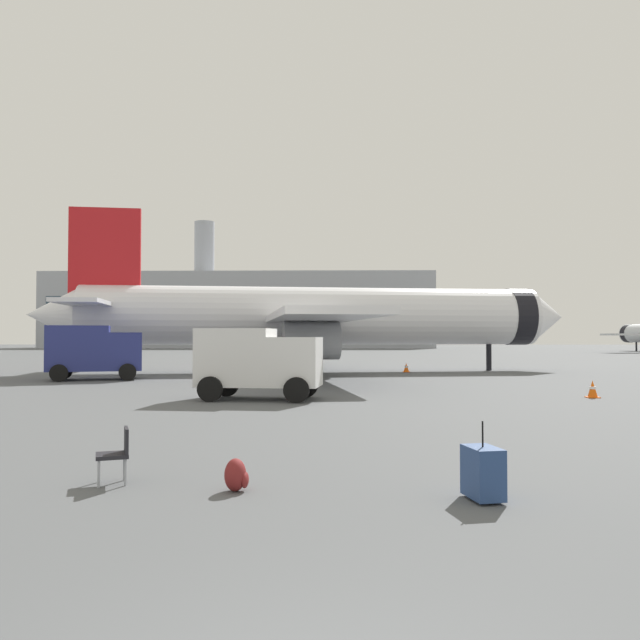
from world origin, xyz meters
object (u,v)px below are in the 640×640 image
(cargo_van, at_px, (258,360))
(safety_cone_outer, at_px, (593,389))
(gate_chair, at_px, (117,451))
(safety_cone_far, at_px, (67,368))
(service_truck, at_px, (94,350))
(safety_cone_mid, at_px, (243,365))
(rolling_suitcase, at_px, (483,472))
(airplane_at_gate, at_px, (312,317))
(safety_cone_near, at_px, (406,368))
(traveller_backpack, at_px, (236,475))

(cargo_van, relative_size, safety_cone_outer, 7.02)
(gate_chair, bearing_deg, safety_cone_far, 114.13)
(service_truck, xyz_separation_m, safety_cone_mid, (6.46, 11.29, -1.28))
(rolling_suitcase, bearing_deg, safety_cone_far, 121.29)
(service_truck, relative_size, cargo_van, 1.14)
(safety_cone_outer, distance_m, rolling_suitcase, 16.97)
(airplane_at_gate, distance_m, service_truck, 14.21)
(safety_cone_far, height_order, safety_cone_outer, safety_cone_far)
(safety_cone_near, bearing_deg, traveller_backpack, -101.08)
(airplane_at_gate, height_order, safety_cone_near, airplane_at_gate)
(service_truck, bearing_deg, rolling_suitcase, -59.07)
(safety_cone_mid, relative_size, traveller_backpack, 1.38)
(safety_cone_outer, bearing_deg, gate_chair, -132.79)
(cargo_van, bearing_deg, rolling_suitcase, -71.33)
(safety_cone_near, relative_size, traveller_backpack, 1.24)
(safety_cone_outer, relative_size, traveller_backpack, 1.36)
(airplane_at_gate, bearing_deg, service_truck, -144.60)
(safety_cone_near, relative_size, gate_chair, 0.69)
(airplane_at_gate, distance_m, traveller_backpack, 32.60)
(safety_cone_mid, height_order, rolling_suitcase, rolling_suitcase)
(safety_cone_near, height_order, rolling_suitcase, rolling_suitcase)
(safety_cone_outer, bearing_deg, service_truck, 156.88)
(cargo_van, bearing_deg, safety_cone_mid, 99.29)
(safety_cone_mid, relative_size, safety_cone_outer, 1.01)
(cargo_van, bearing_deg, airplane_at_gate, 85.63)
(safety_cone_far, xyz_separation_m, rolling_suitcase, (19.11, -31.45, 0.05))
(service_truck, xyz_separation_m, traveller_backpack, (11.32, -24.28, -1.37))
(service_truck, xyz_separation_m, cargo_van, (10.03, -10.55, -0.16))
(gate_chair, bearing_deg, service_truck, 111.51)
(safety_cone_far, xyz_separation_m, traveller_backpack, (15.60, -30.98, -0.10))
(airplane_at_gate, relative_size, cargo_van, 7.76)
(service_truck, xyz_separation_m, safety_cone_outer, (22.54, -9.62, -1.28))
(safety_cone_mid, relative_size, safety_cone_far, 0.97)
(safety_cone_far, distance_m, rolling_suitcase, 36.80)
(safety_cone_far, relative_size, gate_chair, 0.79)
(traveller_backpack, distance_m, gate_chair, 1.99)
(cargo_van, xyz_separation_m, traveller_backpack, (1.29, -13.73, -1.22))
(safety_cone_far, relative_size, safety_cone_outer, 1.04)
(airplane_at_gate, distance_m, safety_cone_mid, 6.78)
(safety_cone_near, distance_m, safety_cone_mid, 11.66)
(service_truck, distance_m, rolling_suitcase, 28.87)
(safety_cone_mid, xyz_separation_m, rolling_suitcase, (8.37, -36.03, 0.07))
(cargo_van, xyz_separation_m, safety_cone_outer, (12.51, 0.92, -1.13))
(safety_cone_mid, height_order, gate_chair, gate_chair)
(airplane_at_gate, height_order, rolling_suitcase, airplane_at_gate)
(traveller_backpack, bearing_deg, rolling_suitcase, -7.57)
(airplane_at_gate, distance_m, rolling_suitcase, 33.22)
(service_truck, distance_m, safety_cone_far, 8.06)
(service_truck, height_order, cargo_van, service_truck)
(airplane_at_gate, height_order, traveller_backpack, airplane_at_gate)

